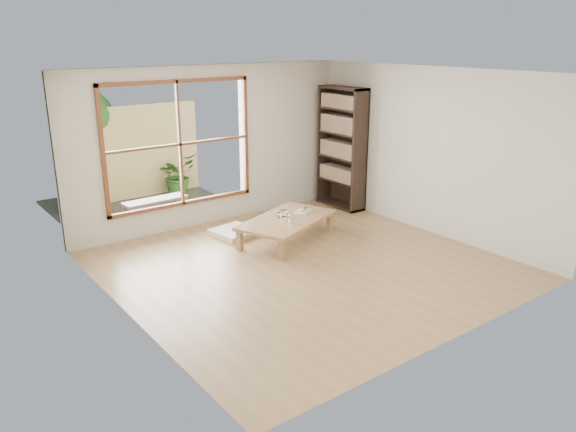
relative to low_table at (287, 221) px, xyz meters
The scene contains 15 objects.
ground 1.08m from the low_table, 113.61° to the right, with size 5.00×5.00×0.00m, color #AA8355.
low_table is the anchor object (origin of this frame).
floor_cushion 0.90m from the low_table, 127.96° to the left, with size 0.62×0.62×0.09m, color silver.
bookshelf 2.22m from the low_table, 24.50° to the left, with size 0.35×0.98×2.18m, color black.
glass_tall 0.18m from the low_table, 121.07° to the right, with size 0.06×0.06×0.12m, color silver.
glass_mid 0.14m from the low_table, 69.29° to the left, with size 0.07×0.07×0.10m, color silver.
glass_short 0.16m from the low_table, 83.37° to the left, with size 0.08×0.08×0.10m, color silver.
glass_small 0.15m from the low_table, 128.64° to the left, with size 0.07×0.07×0.09m, color silver.
food_tray 0.44m from the low_table, 15.76° to the left, with size 0.33×0.30×0.09m.
deck 2.82m from the low_table, 111.28° to the left, with size 2.80×2.00×0.05m, color #383128.
garden_bench 2.45m from the low_table, 119.50° to the left, with size 1.12×0.37×0.35m.
bamboo_fence 3.79m from the low_table, 105.72° to the left, with size 2.80×0.06×1.80m, color #DEC072.
shrub_right 3.33m from the low_table, 93.47° to the left, with size 0.72×0.62×0.80m, color #396826.
shrub_left 3.82m from the low_table, 121.08° to the left, with size 0.57×0.46×1.03m, color #396826.
garden_tree 4.46m from the low_table, 113.42° to the left, with size 1.04×0.85×2.22m.
Camera 1 is at (-4.50, -5.62, 3.05)m, focal length 35.00 mm.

